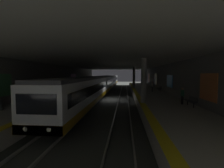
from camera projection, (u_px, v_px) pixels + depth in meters
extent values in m
plane|color=#383A38|center=(109.00, 100.00, 24.66)|extent=(120.00, 120.00, 0.00)
cube|color=gray|center=(128.00, 99.00, 24.41)|extent=(60.00, 0.09, 0.16)
cube|color=gray|center=(119.00, 99.00, 24.53)|extent=(60.00, 0.09, 0.16)
cube|color=gray|center=(100.00, 99.00, 24.78)|extent=(60.00, 0.09, 0.16)
cube|color=gray|center=(91.00, 99.00, 24.90)|extent=(60.00, 0.09, 0.16)
cube|color=#B7B2A8|center=(152.00, 97.00, 24.08)|extent=(60.00, 5.30, 1.05)
cube|color=yellow|center=(136.00, 93.00, 24.25)|extent=(60.00, 0.60, 0.01)
cube|color=#B7B2A8|center=(69.00, 96.00, 25.17)|extent=(60.00, 5.30, 1.05)
cube|color=yellow|center=(83.00, 93.00, 24.95)|extent=(60.00, 0.60, 0.01)
cube|color=slate|center=(171.00, 82.00, 23.70)|extent=(60.00, 0.50, 5.60)
cube|color=orange|center=(208.00, 87.00, 12.68)|extent=(2.63, 0.06, 2.23)
cube|color=#338CCC|center=(170.00, 81.00, 23.58)|extent=(2.89, 0.06, 1.83)
cube|color=gold|center=(156.00, 79.00, 34.34)|extent=(2.60, 0.06, 2.42)
cube|color=orange|center=(149.00, 78.00, 44.23)|extent=(2.61, 0.06, 2.43)
cube|color=slate|center=(51.00, 82.00, 25.28)|extent=(60.00, 0.50, 5.60)
cube|color=#4CA566|center=(0.00, 85.00, 14.48)|extent=(3.01, 0.06, 2.15)
cube|color=#BF4C8C|center=(74.00, 79.00, 35.28)|extent=(3.44, 0.06, 2.21)
cube|color=beige|center=(109.00, 63.00, 24.30)|extent=(60.00, 19.40, 0.40)
cylinder|color=gray|center=(144.00, 81.00, 16.02)|extent=(0.56, 0.56, 4.55)
cylinder|color=gray|center=(134.00, 77.00, 33.78)|extent=(0.56, 0.56, 4.55)
cube|color=silver|center=(84.00, 91.00, 17.72)|extent=(19.09, 2.80, 2.70)
cube|color=#B27F0F|center=(84.00, 101.00, 17.78)|extent=(19.09, 2.82, 0.56)
cube|color=black|center=(84.00, 88.00, 17.69)|extent=(17.56, 2.83, 0.90)
cube|color=#47474C|center=(84.00, 78.00, 17.62)|extent=(18.71, 2.58, 0.24)
cube|color=black|center=(67.00, 117.00, 12.59)|extent=(2.20, 1.64, 0.76)
cube|color=black|center=(93.00, 98.00, 23.03)|extent=(2.20, 1.64, 0.76)
cube|color=black|center=(36.00, 104.00, 8.18)|extent=(0.04, 2.24, 1.10)
cylinder|color=silver|center=(49.00, 130.00, 8.21)|extent=(0.04, 0.24, 0.24)
cylinder|color=silver|center=(25.00, 129.00, 8.32)|extent=(0.04, 0.24, 0.24)
cube|color=silver|center=(106.00, 82.00, 37.30)|extent=(19.09, 2.80, 2.70)
cube|color=#B27F0F|center=(106.00, 87.00, 37.36)|extent=(19.09, 2.82, 0.56)
cube|color=black|center=(106.00, 81.00, 37.28)|extent=(17.56, 2.83, 0.90)
cube|color=#47474C|center=(106.00, 76.00, 37.21)|extent=(18.71, 2.58, 0.24)
cube|color=black|center=(102.00, 91.00, 32.17)|extent=(2.20, 1.64, 0.76)
cube|color=black|center=(108.00, 87.00, 42.61)|extent=(2.20, 1.64, 0.76)
cube|color=silver|center=(112.00, 80.00, 56.88)|extent=(19.09, 2.80, 2.70)
cube|color=#B27F0F|center=(112.00, 83.00, 56.95)|extent=(19.09, 2.82, 0.56)
cube|color=black|center=(112.00, 79.00, 56.86)|extent=(17.56, 2.83, 0.90)
cube|color=#47474C|center=(112.00, 76.00, 56.79)|extent=(18.71, 2.58, 0.24)
cube|color=black|center=(111.00, 85.00, 51.75)|extent=(2.20, 1.64, 0.76)
cube|color=black|center=(113.00, 83.00, 62.20)|extent=(2.20, 1.64, 0.76)
cylinder|color=#262628|center=(194.00, 105.00, 13.65)|extent=(0.08, 0.08, 0.42)
cylinder|color=#262628|center=(188.00, 103.00, 15.01)|extent=(0.08, 0.08, 0.42)
cube|color=#4C4C51|center=(191.00, 101.00, 14.31)|extent=(1.70, 0.44, 0.08)
cube|color=#4C4C51|center=(193.00, 99.00, 14.28)|extent=(1.70, 0.06, 0.40)
cylinder|color=#262628|center=(160.00, 90.00, 26.88)|extent=(0.08, 0.08, 0.42)
cylinder|color=#262628|center=(158.00, 89.00, 28.23)|extent=(0.08, 0.08, 0.42)
cube|color=#4C4C51|center=(159.00, 88.00, 27.54)|extent=(1.70, 0.44, 0.08)
cube|color=#4C4C51|center=(160.00, 87.00, 27.51)|extent=(1.70, 0.06, 0.40)
cylinder|color=#262628|center=(28.00, 98.00, 17.66)|extent=(0.08, 0.08, 0.42)
cylinder|color=#262628|center=(35.00, 97.00, 19.01)|extent=(0.08, 0.08, 0.42)
cube|color=#4C4C51|center=(32.00, 95.00, 18.32)|extent=(1.70, 0.44, 0.08)
cube|color=#4C4C51|center=(30.00, 94.00, 18.32)|extent=(1.70, 0.06, 0.40)
cylinder|color=#262628|center=(75.00, 87.00, 33.91)|extent=(0.08, 0.08, 0.42)
cylinder|color=#262628|center=(77.00, 86.00, 35.26)|extent=(0.08, 0.08, 0.42)
cube|color=#4C4C51|center=(76.00, 85.00, 34.57)|extent=(1.70, 0.44, 0.08)
cube|color=#4C4C51|center=(75.00, 85.00, 34.58)|extent=(1.70, 0.06, 0.40)
cylinder|color=#262628|center=(82.00, 85.00, 39.34)|extent=(0.08, 0.08, 0.42)
cylinder|color=#262628|center=(83.00, 85.00, 40.70)|extent=(0.08, 0.08, 0.42)
cube|color=#4C4C51|center=(82.00, 84.00, 40.00)|extent=(1.70, 0.44, 0.08)
cube|color=#4C4C51|center=(82.00, 83.00, 40.01)|extent=(1.70, 0.06, 0.40)
cylinder|color=#252525|center=(183.00, 100.00, 15.22)|extent=(0.16, 0.16, 0.81)
cylinder|color=#252525|center=(182.00, 100.00, 15.42)|extent=(0.16, 0.16, 0.81)
cube|color=#2D754C|center=(182.00, 93.00, 15.28)|extent=(0.36, 0.22, 0.58)
cylinder|color=#2D754C|center=(183.00, 94.00, 15.03)|extent=(0.10, 0.10, 0.55)
cylinder|color=#2D754C|center=(181.00, 93.00, 15.53)|extent=(0.10, 0.10, 0.55)
sphere|color=tan|center=(182.00, 89.00, 15.25)|extent=(0.22, 0.22, 0.22)
cylinder|color=black|center=(145.00, 85.00, 36.95)|extent=(0.16, 0.16, 0.83)
cylinder|color=black|center=(145.00, 85.00, 37.15)|extent=(0.16, 0.16, 0.83)
cube|color=beige|center=(145.00, 82.00, 37.00)|extent=(0.36, 0.22, 0.58)
cylinder|color=beige|center=(145.00, 82.00, 36.76)|extent=(0.10, 0.10, 0.56)
cylinder|color=beige|center=(145.00, 82.00, 37.26)|extent=(0.10, 0.10, 0.56)
sphere|color=tan|center=(145.00, 80.00, 36.98)|extent=(0.22, 0.22, 0.22)
cylinder|color=#3C3C3C|center=(152.00, 89.00, 26.46)|extent=(0.16, 0.16, 0.86)
cylinder|color=#3C3C3C|center=(152.00, 89.00, 26.66)|extent=(0.16, 0.16, 0.86)
cube|color=beige|center=(152.00, 85.00, 26.52)|extent=(0.36, 0.22, 0.61)
cylinder|color=beige|center=(153.00, 85.00, 26.27)|extent=(0.10, 0.10, 0.58)
cylinder|color=beige|center=(152.00, 85.00, 26.77)|extent=(0.10, 0.10, 0.58)
sphere|color=tan|center=(152.00, 82.00, 26.49)|extent=(0.23, 0.23, 0.23)
cube|color=maroon|center=(42.00, 98.00, 16.73)|extent=(0.43, 0.23, 0.69)
cylinder|color=#333333|center=(42.00, 94.00, 16.70)|extent=(0.02, 0.02, 0.30)
cube|color=maroon|center=(67.00, 92.00, 24.60)|extent=(0.30, 0.20, 0.40)
cylinder|color=#595B5E|center=(0.00, 105.00, 12.80)|extent=(0.44, 0.44, 0.85)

